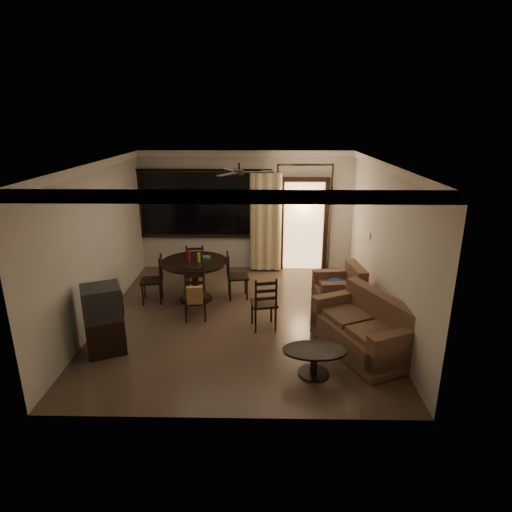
{
  "coord_description": "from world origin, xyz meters",
  "views": [
    {
      "loc": [
        0.41,
        -7.11,
        3.53
      ],
      "look_at": [
        0.27,
        0.2,
        1.13
      ],
      "focal_mm": 30.0,
      "sensor_mm": 36.0,
      "label": 1
    }
  ],
  "objects_px": {
    "dining_chair_west": "(153,288)",
    "dining_chair_north": "(196,273)",
    "sofa": "(366,330)",
    "dining_table": "(195,269)",
    "side_chair": "(264,312)",
    "tv_cabinet": "(104,319)",
    "dining_chair_east": "(237,284)",
    "coffee_table": "(314,358)",
    "dining_chair_south": "(195,303)",
    "armchair": "(341,291)"
  },
  "relations": [
    {
      "from": "dining_chair_west",
      "to": "sofa",
      "type": "xyz_separation_m",
      "value": [
        3.79,
        -1.81,
        0.07
      ]
    },
    {
      "from": "tv_cabinet",
      "to": "coffee_table",
      "type": "relative_size",
      "value": 1.19
    },
    {
      "from": "armchair",
      "to": "side_chair",
      "type": "bearing_deg",
      "value": -157.08
    },
    {
      "from": "dining_chair_east",
      "to": "armchair",
      "type": "distance_m",
      "value": 2.07
    },
    {
      "from": "dining_chair_west",
      "to": "dining_chair_north",
      "type": "distance_m",
      "value": 1.15
    },
    {
      "from": "dining_table",
      "to": "sofa",
      "type": "bearing_deg",
      "value": -33.15
    },
    {
      "from": "sofa",
      "to": "coffee_table",
      "type": "relative_size",
      "value": 2.05
    },
    {
      "from": "sofa",
      "to": "tv_cabinet",
      "type": "bearing_deg",
      "value": 156.61
    },
    {
      "from": "dining_chair_south",
      "to": "dining_chair_west",
      "type": "bearing_deg",
      "value": 134.3
    },
    {
      "from": "dining_chair_south",
      "to": "dining_chair_north",
      "type": "xyz_separation_m",
      "value": [
        -0.24,
        1.63,
        -0.02
      ]
    },
    {
      "from": "dining_table",
      "to": "side_chair",
      "type": "distance_m",
      "value": 1.85
    },
    {
      "from": "dining_chair_west",
      "to": "coffee_table",
      "type": "relative_size",
      "value": 1.04
    },
    {
      "from": "dining_chair_north",
      "to": "dining_chair_east",
      "type": "bearing_deg",
      "value": 136.76
    },
    {
      "from": "dining_chair_east",
      "to": "coffee_table",
      "type": "distance_m",
      "value": 3.0
    },
    {
      "from": "dining_chair_east",
      "to": "sofa",
      "type": "relative_size",
      "value": 0.51
    },
    {
      "from": "sofa",
      "to": "dining_chair_south",
      "type": "bearing_deg",
      "value": 134.49
    },
    {
      "from": "dining_chair_west",
      "to": "side_chair",
      "type": "relative_size",
      "value": 0.98
    },
    {
      "from": "sofa",
      "to": "armchair",
      "type": "bearing_deg",
      "value": 69.81
    },
    {
      "from": "dining_table",
      "to": "armchair",
      "type": "distance_m",
      "value": 2.88
    },
    {
      "from": "dining_table",
      "to": "dining_chair_north",
      "type": "relative_size",
      "value": 1.38
    },
    {
      "from": "tv_cabinet",
      "to": "side_chair",
      "type": "height_order",
      "value": "tv_cabinet"
    },
    {
      "from": "dining_chair_east",
      "to": "sofa",
      "type": "distance_m",
      "value": 2.96
    },
    {
      "from": "side_chair",
      "to": "dining_chair_south",
      "type": "bearing_deg",
      "value": -26.79
    },
    {
      "from": "coffee_table",
      "to": "dining_chair_east",
      "type": "bearing_deg",
      "value": 114.81
    },
    {
      "from": "tv_cabinet",
      "to": "coffee_table",
      "type": "bearing_deg",
      "value": -34.91
    },
    {
      "from": "dining_chair_north",
      "to": "coffee_table",
      "type": "height_order",
      "value": "dining_chair_north"
    },
    {
      "from": "tv_cabinet",
      "to": "sofa",
      "type": "relative_size",
      "value": 0.58
    },
    {
      "from": "dining_chair_east",
      "to": "coffee_table",
      "type": "xyz_separation_m",
      "value": [
        1.26,
        -2.72,
        -0.02
      ]
    },
    {
      "from": "dining_chair_south",
      "to": "coffee_table",
      "type": "relative_size",
      "value": 1.04
    },
    {
      "from": "dining_chair_north",
      "to": "coffee_table",
      "type": "bearing_deg",
      "value": 114.62
    },
    {
      "from": "armchair",
      "to": "dining_chair_west",
      "type": "bearing_deg",
      "value": 169.92
    },
    {
      "from": "dining_chair_south",
      "to": "tv_cabinet",
      "type": "xyz_separation_m",
      "value": [
        -1.22,
        -1.17,
        0.24
      ]
    },
    {
      "from": "dining_table",
      "to": "dining_chair_west",
      "type": "bearing_deg",
      "value": -171.45
    },
    {
      "from": "dining_chair_east",
      "to": "side_chair",
      "type": "distance_m",
      "value": 1.42
    },
    {
      "from": "dining_chair_west",
      "to": "dining_chair_north",
      "type": "xyz_separation_m",
      "value": [
        0.71,
        0.9,
        0.0
      ]
    },
    {
      "from": "sofa",
      "to": "side_chair",
      "type": "relative_size",
      "value": 1.93
    },
    {
      "from": "dining_table",
      "to": "coffee_table",
      "type": "relative_size",
      "value": 1.44
    },
    {
      "from": "dining_table",
      "to": "dining_chair_north",
      "type": "height_order",
      "value": "dining_table"
    },
    {
      "from": "dining_chair_south",
      "to": "dining_chair_north",
      "type": "bearing_deg",
      "value": 90.0
    },
    {
      "from": "tv_cabinet",
      "to": "sofa",
      "type": "height_order",
      "value": "tv_cabinet"
    },
    {
      "from": "armchair",
      "to": "coffee_table",
      "type": "xyz_separation_m",
      "value": [
        -0.75,
        -2.23,
        -0.08
      ]
    },
    {
      "from": "dining_chair_east",
      "to": "side_chair",
      "type": "relative_size",
      "value": 0.98
    },
    {
      "from": "dining_table",
      "to": "side_chair",
      "type": "xyz_separation_m",
      "value": [
        1.37,
        -1.19,
        -0.35
      ]
    },
    {
      "from": "dining_chair_south",
      "to": "tv_cabinet",
      "type": "height_order",
      "value": "tv_cabinet"
    },
    {
      "from": "dining_chair_west",
      "to": "sofa",
      "type": "relative_size",
      "value": 0.51
    },
    {
      "from": "dining_table",
      "to": "sofa",
      "type": "relative_size",
      "value": 0.7
    },
    {
      "from": "dining_chair_north",
      "to": "sofa",
      "type": "height_order",
      "value": "dining_chair_north"
    },
    {
      "from": "dining_chair_west",
      "to": "tv_cabinet",
      "type": "height_order",
      "value": "tv_cabinet"
    },
    {
      "from": "dining_chair_east",
      "to": "dining_chair_north",
      "type": "height_order",
      "value": "same"
    },
    {
      "from": "dining_table",
      "to": "sofa",
      "type": "height_order",
      "value": "dining_table"
    }
  ]
}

